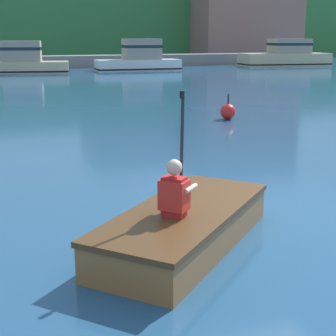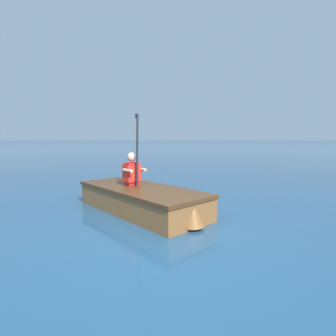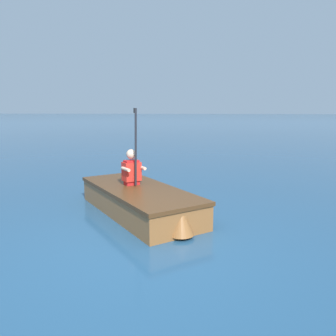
% 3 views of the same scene
% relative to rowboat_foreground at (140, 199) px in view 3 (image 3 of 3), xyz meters
% --- Properties ---
extents(ground_plane, '(300.00, 300.00, 0.00)m').
position_rel_rowboat_foreground_xyz_m(ground_plane, '(1.46, 0.34, -0.25)').
color(ground_plane, navy).
extents(rowboat_foreground, '(2.74, 2.59, 0.44)m').
position_rel_rowboat_foreground_xyz_m(rowboat_foreground, '(0.00, 0.00, 0.00)').
color(rowboat_foreground, '#935B2D').
rests_on(rowboat_foreground, ground).
extents(person_paddler, '(0.46, 0.46, 1.32)m').
position_rel_rowboat_foreground_xyz_m(person_paddler, '(-0.23, -0.20, 0.48)').
color(person_paddler, red).
rests_on(person_paddler, rowboat_foreground).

